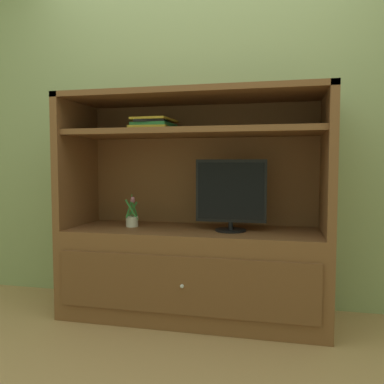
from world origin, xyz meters
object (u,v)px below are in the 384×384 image
at_px(tv_monitor, 231,195).
at_px(media_console, 194,246).
at_px(potted_plant, 132,219).
at_px(magazine_stack, 153,125).

bearing_deg(tv_monitor, media_console, 172.34).
bearing_deg(potted_plant, tv_monitor, -2.67).
bearing_deg(potted_plant, magazine_stack, -1.42).
xyz_separation_m(media_console, tv_monitor, (0.25, -0.03, 0.35)).
distance_m(media_console, magazine_stack, 0.85).
height_order(tv_monitor, potted_plant, tv_monitor).
bearing_deg(potted_plant, media_console, 0.21).
height_order(tv_monitor, magazine_stack, magazine_stack).
relative_size(tv_monitor, potted_plant, 2.06).
bearing_deg(tv_monitor, potted_plant, 177.33).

